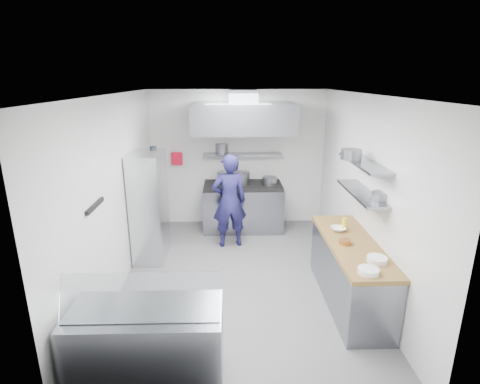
{
  "coord_description": "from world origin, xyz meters",
  "views": [
    {
      "loc": [
        -0.16,
        -5.17,
        3.01
      ],
      "look_at": [
        0.0,
        0.6,
        1.25
      ],
      "focal_mm": 28.0,
      "sensor_mm": 36.0,
      "label": 1
    }
  ],
  "objects_px": {
    "display_case": "(148,347)",
    "chef": "(229,201)",
    "wire_rack": "(150,206)",
    "gas_range": "(243,208)"
  },
  "relations": [
    {
      "from": "display_case",
      "to": "chef",
      "type": "bearing_deg",
      "value": 75.94
    },
    {
      "from": "display_case",
      "to": "wire_rack",
      "type": "bearing_deg",
      "value": 100.46
    },
    {
      "from": "wire_rack",
      "to": "display_case",
      "type": "bearing_deg",
      "value": -79.54
    },
    {
      "from": "chef",
      "to": "display_case",
      "type": "bearing_deg",
      "value": 65.65
    },
    {
      "from": "chef",
      "to": "gas_range",
      "type": "bearing_deg",
      "value": -119.13
    },
    {
      "from": "chef",
      "to": "display_case",
      "type": "relative_size",
      "value": 1.16
    },
    {
      "from": "chef",
      "to": "wire_rack",
      "type": "height_order",
      "value": "wire_rack"
    },
    {
      "from": "chef",
      "to": "display_case",
      "type": "distance_m",
      "value": 3.43
    },
    {
      "from": "gas_range",
      "to": "wire_rack",
      "type": "relative_size",
      "value": 0.86
    },
    {
      "from": "gas_range",
      "to": "display_case",
      "type": "xyz_separation_m",
      "value": [
        -1.1,
        -4.1,
        -0.03
      ]
    }
  ]
}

